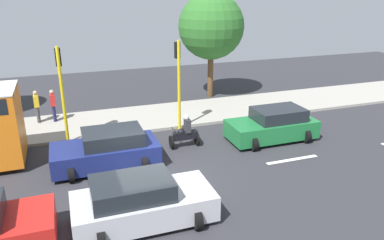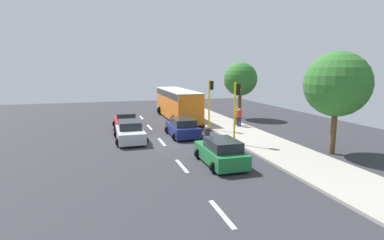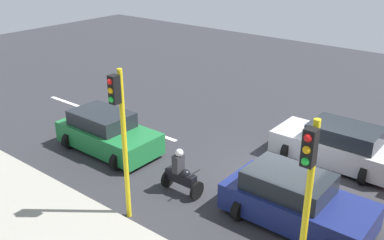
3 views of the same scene
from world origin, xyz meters
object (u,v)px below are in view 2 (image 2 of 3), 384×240
Objects in this scene: car_red at (126,122)px; car_green at (221,152)px; car_silver at (130,132)px; motorcycle at (206,137)px; city_bus at (177,102)px; street_tree_north at (337,84)px; pedestrian_near_signal at (239,117)px; traffic_light_midblock at (236,105)px; pedestrian_by_tree at (237,115)px; traffic_light_corner at (210,98)px; car_dark_blue at (183,128)px; street_tree_south at (240,79)px.

car_green is at bearing -69.73° from car_red.
car_silver is at bearing -90.74° from car_red.
motorcycle is at bearing -57.38° from car_red.
street_tree_north is at bearing -68.93° from city_bus.
city_bus is (1.45, 16.34, 1.13)m from car_green.
city_bus reaches higher than pedestrian_near_signal.
street_tree_north is (12.18, -7.16, 3.76)m from car_silver.
car_red is 4.70m from car_silver.
city_bus is 12.65m from traffic_light_midblock.
city_bus is at bearing 111.07° from street_tree_north.
car_silver is at bearing 149.54° from street_tree_north.
motorcycle is 0.34× the size of traffic_light_midblock.
traffic_light_midblock is at bearing -115.23° from pedestrian_by_tree.
city_bus is 2.44× the size of traffic_light_corner.
city_bus is 7.94m from pedestrian_near_signal.
street_tree_north reaches higher than city_bus.
pedestrian_near_signal is (5.11, 5.51, 0.42)m from motorcycle.
car_dark_blue is 0.93× the size of traffic_light_corner.
car_red is 5.93m from car_dark_blue.
traffic_light_midblock is (0.00, -5.34, 0.00)m from traffic_light_corner.
traffic_light_midblock is at bearing 143.75° from street_tree_north.
motorcycle is at bearing 170.01° from traffic_light_midblock.
pedestrian_near_signal is (5.91, 1.97, 0.35)m from car_dark_blue.
car_silver is 15.06m from street_tree_south.
traffic_light_corner reaches higher than motorcycle.
city_bus reaches higher than car_red.
car_red is at bearing 135.63° from street_tree_north.
motorcycle is (-0.88, -12.19, -1.20)m from city_bus.
car_silver is at bearing 121.72° from car_green.
street_tree_south reaches higher than motorcycle.
street_tree_north is (7.72, 0.05, 3.76)m from car_green.
car_silver is 0.66× the size of street_tree_north.
car_silver is 0.95× the size of traffic_light_midblock.
car_red is at bearing 110.27° from car_green.
street_tree_north is (5.10, -3.74, 1.54)m from traffic_light_midblock.
car_dark_blue is at bearing -161.55° from pedestrian_near_signal.
car_red is 10.97m from traffic_light_midblock.
car_green is at bearing -118.87° from pedestrian_by_tree.
car_dark_blue is at bearing -101.04° from city_bus.
car_silver is 0.39× the size of city_bus.
traffic_light_corner is at bearing 119.31° from street_tree_north.
car_green is 8.49m from car_silver.
traffic_light_midblock is (7.09, -3.43, 2.22)m from car_silver.
car_green is at bearing -97.74° from motorcycle.
pedestrian_near_signal reaches higher than car_silver.
pedestrian_by_tree is at bearing -53.69° from city_bus.
car_silver is (-0.06, -4.69, 0.00)m from car_red.
traffic_light_midblock is (2.62, 3.79, 2.22)m from car_green.
street_tree_north is (6.28, -16.29, 2.62)m from city_bus.
car_red is 13.29m from street_tree_south.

